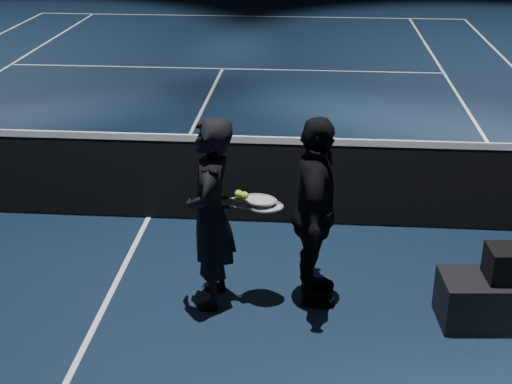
# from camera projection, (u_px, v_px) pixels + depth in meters

# --- Properties ---
(floor) EXTENTS (36.00, 36.00, 0.00)m
(floor) POSITION_uv_depth(u_px,v_px,m) (149.00, 218.00, 7.59)
(floor) COLOR black
(floor) RESTS_ON ground
(court_lines) EXTENTS (10.98, 23.78, 0.01)m
(court_lines) POSITION_uv_depth(u_px,v_px,m) (149.00, 217.00, 7.59)
(court_lines) COLOR white
(court_lines) RESTS_ON floor
(net_mesh) EXTENTS (12.80, 0.02, 0.86)m
(net_mesh) POSITION_uv_depth(u_px,v_px,m) (146.00, 179.00, 7.41)
(net_mesh) COLOR black
(net_mesh) RESTS_ON floor
(net_tape) EXTENTS (12.80, 0.03, 0.07)m
(net_tape) POSITION_uv_depth(u_px,v_px,m) (143.00, 137.00, 7.22)
(net_tape) COLOR white
(net_tape) RESTS_ON net_mesh
(player_a) EXTENTS (0.41, 0.61, 1.63)m
(player_a) POSITION_uv_depth(u_px,v_px,m) (211.00, 215.00, 5.78)
(player_a) COLOR black
(player_a) RESTS_ON floor
(player_b) EXTENTS (0.41, 0.96, 1.63)m
(player_b) POSITION_uv_depth(u_px,v_px,m) (315.00, 213.00, 5.81)
(player_b) COLOR black
(player_b) RESTS_ON floor
(racket_lower) EXTENTS (0.70, 0.30, 0.03)m
(racket_lower) POSITION_uv_depth(u_px,v_px,m) (266.00, 206.00, 5.77)
(racket_lower) COLOR black
(racket_lower) RESTS_ON player_a
(racket_upper) EXTENTS (0.71, 0.34, 0.10)m
(racket_upper) POSITION_uv_depth(u_px,v_px,m) (260.00, 200.00, 5.79)
(racket_upper) COLOR black
(racket_upper) RESTS_ON player_b
(tennis_balls) EXTENTS (0.12, 0.10, 0.12)m
(tennis_balls) POSITION_uv_depth(u_px,v_px,m) (242.00, 193.00, 5.72)
(tennis_balls) COLOR #C4ED32
(tennis_balls) RESTS_ON racket_upper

